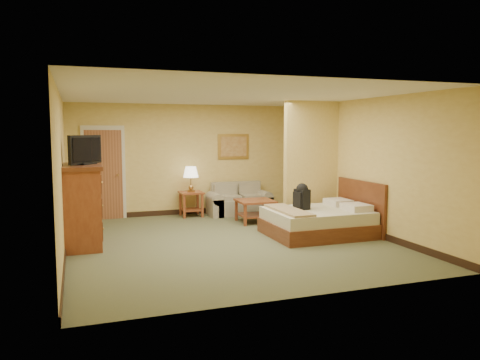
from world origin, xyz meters
name	(u,v)px	position (x,y,z in m)	size (l,w,h in m)	color
floor	(228,241)	(0.00, 0.00, 0.00)	(6.00, 6.00, 0.00)	#535738
ceiling	(227,95)	(0.00, 0.00, 2.60)	(6.00, 6.00, 0.00)	white
back_wall	(189,160)	(0.00, 3.00, 1.30)	(5.50, 0.02, 2.60)	#D6B55B
left_wall	(62,174)	(-2.75, 0.00, 1.30)	(0.02, 6.00, 2.60)	#D6B55B
right_wall	(361,166)	(2.75, 0.00, 1.30)	(0.02, 6.00, 2.60)	#D6B55B
partition	(311,163)	(2.15, 0.93, 1.30)	(1.20, 0.15, 2.60)	#D6B55B
door	(104,174)	(-1.95, 2.96, 1.03)	(0.94, 0.16, 2.10)	beige
baseboard	(189,211)	(0.00, 2.99, 0.06)	(5.50, 0.02, 0.12)	black
loveseat	(239,204)	(1.11, 2.57, 0.25)	(1.50, 0.70, 0.76)	gray
side_table	(191,200)	(-0.04, 2.65, 0.38)	(0.53, 0.53, 0.58)	brown
table_lamp	(191,173)	(-0.04, 2.65, 1.02)	(0.35, 0.35, 0.58)	#A1763B
coffee_table	(255,206)	(1.10, 1.48, 0.35)	(0.80, 0.80, 0.49)	brown
wall_picture	(233,147)	(1.11, 2.97, 1.60)	(0.79, 0.04, 0.61)	#B78E3F
dresser	(81,205)	(-2.47, 0.52, 0.71)	(0.69, 1.32, 1.41)	brown
tv	(85,151)	(-2.38, 0.52, 1.64)	(0.55, 0.68, 0.50)	black
bed	(320,221)	(1.82, -0.10, 0.28)	(1.91, 1.57, 1.02)	#532513
backpack	(302,196)	(1.50, 0.04, 0.76)	(0.25, 0.32, 0.50)	black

